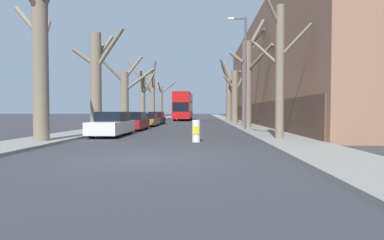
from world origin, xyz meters
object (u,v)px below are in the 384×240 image
at_px(street_tree_left_4, 152,96).
at_px(street_tree_left_5, 161,99).
at_px(street_tree_right_0, 279,67).
at_px(street_tree_right_2, 234,95).
at_px(parked_car_0, 112,124).
at_px(street_tree_left_0, 40,55).
at_px(double_decker_bus, 183,105).
at_px(parked_car_2, 148,120).
at_px(street_tree_left_3, 143,96).
at_px(traffic_bollard, 196,131).
at_px(street_tree_right_1, 248,79).
at_px(parked_car_1, 133,122).
at_px(street_tree_left_1, 97,78).
at_px(lamp_post, 244,68).
at_px(street_tree_left_2, 125,94).
at_px(street_tree_right_3, 229,94).
at_px(parked_car_3, 156,118).

bearing_deg(street_tree_left_4, street_tree_left_5, 89.09).
relative_size(street_tree_right_0, street_tree_right_2, 1.12).
xyz_separation_m(street_tree_left_5, parked_car_0, (2.00, -34.38, -2.82)).
height_order(street_tree_left_0, double_decker_bus, street_tree_left_0).
bearing_deg(parked_car_2, street_tree_right_0, -56.23).
bearing_deg(street_tree_left_3, traffic_bollard, -72.17).
relative_size(street_tree_right_1, parked_car_2, 2.37).
bearing_deg(street_tree_right_1, street_tree_right_0, -90.12).
bearing_deg(parked_car_0, traffic_bollard, -33.56).
height_order(street_tree_left_3, traffic_bollard, street_tree_left_3).
bearing_deg(street_tree_left_5, parked_car_0, -86.67).
bearing_deg(street_tree_right_0, traffic_bollard, -167.60).
xyz_separation_m(street_tree_left_5, street_tree_right_1, (11.29, -26.21, 0.74)).
distance_m(street_tree_left_0, traffic_bollard, 8.06).
bearing_deg(parked_car_0, parked_car_1, 90.00).
xyz_separation_m(street_tree_left_1, lamp_post, (10.60, 2.07, 0.97)).
relative_size(parked_car_2, traffic_bollard, 3.78).
bearing_deg(traffic_bollard, street_tree_left_2, 116.72).
distance_m(street_tree_left_1, street_tree_right_1, 12.44).
bearing_deg(double_decker_bus, street_tree_right_3, -28.72).
height_order(street_tree_right_0, parked_car_2, street_tree_right_0).
bearing_deg(parked_car_1, street_tree_right_0, -40.46).
bearing_deg(street_tree_right_0, street_tree_right_2, 90.53).
xyz_separation_m(street_tree_left_3, street_tree_right_3, (11.33, 8.21, 0.63)).
relative_size(parked_car_0, parked_car_1, 1.12).
bearing_deg(street_tree_right_1, street_tree_left_2, 166.33).
distance_m(street_tree_right_1, traffic_bollard, 12.84).
bearing_deg(parked_car_3, street_tree_right_0, -63.99).
relative_size(street_tree_left_5, parked_car_3, 2.06).
bearing_deg(street_tree_left_0, street_tree_right_0, 8.34).
distance_m(street_tree_left_0, street_tree_right_1, 16.75).
bearing_deg(street_tree_left_4, parked_car_1, -84.13).
bearing_deg(street_tree_left_3, street_tree_left_5, 89.71).
bearing_deg(street_tree_right_1, street_tree_left_5, 113.30).
distance_m(street_tree_right_2, double_decker_bus, 15.16).
height_order(street_tree_right_1, lamp_post, street_tree_right_1).
bearing_deg(parked_car_3, street_tree_left_5, 96.39).
xyz_separation_m(street_tree_left_2, parked_car_3, (2.09, 5.57, -2.44)).
height_order(parked_car_3, lamp_post, lamp_post).
distance_m(street_tree_left_3, street_tree_right_2, 11.24).
relative_size(parked_car_2, parked_car_3, 1.03).
bearing_deg(street_tree_right_0, street_tree_left_4, 111.70).
bearing_deg(traffic_bollard, street_tree_left_4, 103.80).
bearing_deg(street_tree_left_1, street_tree_right_0, -26.16).
height_order(street_tree_left_0, street_tree_right_2, street_tree_left_0).
xyz_separation_m(parked_car_1, lamp_post, (8.55, -0.27, 4.11)).
height_order(parked_car_2, parked_car_3, parked_car_3).
height_order(street_tree_left_0, traffic_bollard, street_tree_left_0).
bearing_deg(traffic_bollard, lamp_post, 68.15).
relative_size(street_tree_left_3, street_tree_right_3, 0.84).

